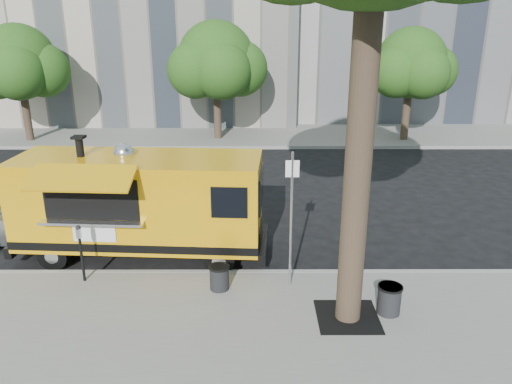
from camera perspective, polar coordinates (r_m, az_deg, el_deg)
ground at (r=12.56m, az=-3.77°, el=-7.62°), size 120.00×120.00×0.00m
sidewalk at (r=9.14m, az=-5.36°, el=-18.58°), size 60.00×6.00×0.15m
curb at (r=11.71m, az=-4.06°, el=-9.34°), size 60.00×0.14×0.16m
far_sidewalk at (r=25.32m, az=-1.95°, el=6.47°), size 60.00×5.00×0.15m
tree_well at (r=10.20m, az=10.41°, el=-13.84°), size 1.20×1.20×0.02m
far_tree_a at (r=25.91m, az=-25.48°, el=13.25°), size 3.42×3.42×5.36m
far_tree_b at (r=24.02m, az=-4.58°, el=14.80°), size 3.60×3.60×5.50m
far_tree_c at (r=24.74m, az=17.31°, el=13.88°), size 3.24×3.24×5.21m
sign_post at (r=10.39m, az=4.06°, el=-2.37°), size 0.28×0.06×3.00m
parking_meter at (r=11.53m, az=-19.43°, el=-5.90°), size 0.11×0.11×1.33m
food_truck at (r=12.45m, az=-13.25°, el=-1.21°), size 6.29×3.03×3.04m
trash_bin_left at (r=10.85m, az=-4.21°, el=-9.62°), size 0.45×0.45×0.54m
trash_bin_right at (r=10.34m, az=14.99°, el=-11.68°), size 0.49×0.49×0.59m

